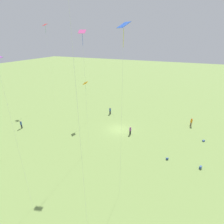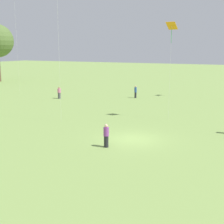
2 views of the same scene
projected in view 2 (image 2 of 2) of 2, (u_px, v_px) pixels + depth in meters
name	position (u px, v px, depth m)	size (l,w,h in m)	color
ground_plane	(133.00, 139.00, 24.05)	(240.00, 240.00, 0.00)	#7A994C
person_3	(59.00, 93.00, 43.35)	(0.62, 0.62, 1.64)	#4C4C51
person_4	(106.00, 136.00, 21.94)	(0.41, 0.41, 1.69)	#232328
person_5	(136.00, 92.00, 43.93)	(0.44, 0.44, 1.75)	#232328
kite_2	(172.00, 29.00, 29.02)	(0.90, 1.09, 9.28)	orange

